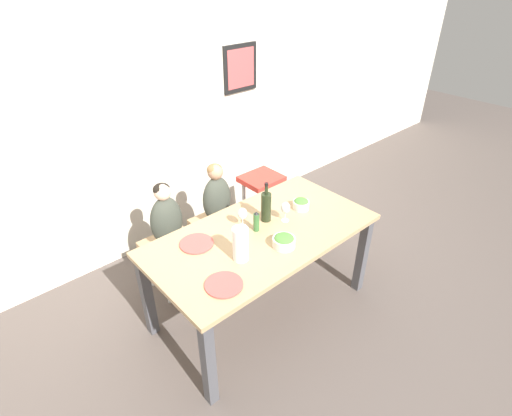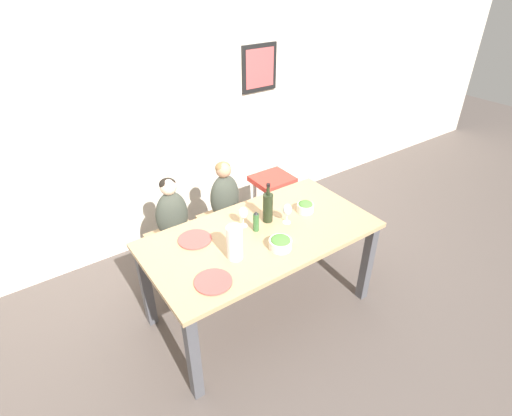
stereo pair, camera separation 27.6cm
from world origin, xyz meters
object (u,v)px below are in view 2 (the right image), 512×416
object	(u,v)px
chair_far_center	(226,225)
wine_glass_far	(243,213)
salad_bowl_small	(305,207)
person_child_left	(171,211)
dinner_plate_front_left	(213,282)
dinner_plate_back_left	(195,239)
paper_towel_roll	(235,243)
salad_bowl_large	(280,243)
person_child_center	(224,193)
wine_glass_near	(288,210)
chair_far_left	(176,244)
wine_bottle	(268,207)
chair_right_highchair	(272,193)

from	to	relation	value
chair_far_center	wine_glass_far	xyz separation A→B (m)	(-0.17, -0.54, 0.48)
salad_bowl_small	person_child_left	bearing A→B (deg)	141.79
dinner_plate_front_left	dinner_plate_back_left	xyz separation A→B (m)	(0.11, 0.45, 0.00)
paper_towel_roll	salad_bowl_large	distance (m)	0.33
chair_far_center	paper_towel_roll	xyz separation A→B (m)	(-0.41, -0.82, 0.49)
salad_bowl_small	dinner_plate_front_left	bearing A→B (deg)	-163.91
person_child_left	person_child_center	world-z (taller)	same
paper_towel_roll	wine_glass_near	distance (m)	0.55
chair_far_left	dinner_plate_back_left	world-z (taller)	dinner_plate_back_left
wine_bottle	wine_glass_near	size ratio (longest dim) A/B	1.99
chair_far_center	wine_glass_far	bearing A→B (deg)	-106.89
chair_far_center	salad_bowl_small	world-z (taller)	salad_bowl_small
chair_right_highchair	wine_glass_near	world-z (taller)	wine_glass_near
salad_bowl_small	dinner_plate_back_left	world-z (taller)	salad_bowl_small
chair_far_left	chair_far_center	xyz separation A→B (m)	(0.50, 0.00, 0.00)
chair_far_left	salad_bowl_large	xyz separation A→B (m)	(0.39, -0.91, 0.41)
dinner_plate_back_left	salad_bowl_large	bearing A→B (deg)	-43.62
chair_right_highchair	dinner_plate_front_left	distance (m)	1.52
chair_far_center	paper_towel_roll	world-z (taller)	paper_towel_roll
chair_far_left	chair_right_highchair	distance (m)	1.03
paper_towel_roll	wine_glass_near	size ratio (longest dim) A/B	1.52
paper_towel_roll	salad_bowl_large	size ratio (longest dim) A/B	1.52
salad_bowl_large	wine_glass_far	bearing A→B (deg)	99.38
salad_bowl_large	dinner_plate_back_left	bearing A→B (deg)	136.38
person_child_left	dinner_plate_back_left	size ratio (longest dim) A/B	2.30
person_child_center	salad_bowl_small	size ratio (longest dim) A/B	4.16
chair_far_left	wine_glass_far	xyz separation A→B (m)	(0.33, -0.54, 0.48)
chair_far_center	salad_bowl_large	distance (m)	1.00
paper_towel_roll	wine_glass_near	world-z (taller)	paper_towel_roll
chair_far_center	salad_bowl_large	xyz separation A→B (m)	(-0.10, -0.91, 0.41)
chair_far_left	person_child_center	size ratio (longest dim) A/B	0.87
wine_bottle	dinner_plate_back_left	size ratio (longest dim) A/B	1.34
chair_right_highchair	wine_glass_near	xyz separation A→B (m)	(-0.39, -0.70, 0.31)
wine_bottle	salad_bowl_large	xyz separation A→B (m)	(-0.13, -0.32, -0.08)
chair_far_center	person_child_center	distance (m)	0.34
chair_far_center	dinner_plate_back_left	size ratio (longest dim) A/B	2.00
chair_right_highchair	chair_far_left	bearing A→B (deg)	180.00
person_child_center	salad_bowl_large	bearing A→B (deg)	-96.54
wine_bottle	salad_bowl_small	distance (m)	0.33
paper_towel_roll	salad_bowl_large	world-z (taller)	paper_towel_roll
chair_right_highchair	wine_bottle	bearing A→B (deg)	-129.80
person_child_left	paper_towel_roll	bearing A→B (deg)	-84.09
person_child_center	wine_glass_far	world-z (taller)	person_child_center
chair_right_highchair	person_child_left	world-z (taller)	person_child_left
chair_far_left	person_child_left	size ratio (longest dim) A/B	0.87
chair_far_left	wine_glass_far	distance (m)	0.80
person_child_center	salad_bowl_small	xyz separation A→B (m)	(0.34, -0.66, 0.07)
wine_glass_near	salad_bowl_large	size ratio (longest dim) A/B	1.00
chair_right_highchair	dinner_plate_back_left	bearing A→B (deg)	-154.99
chair_right_highchair	wine_glass_near	distance (m)	0.86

